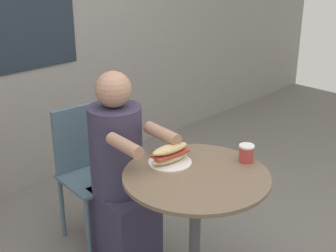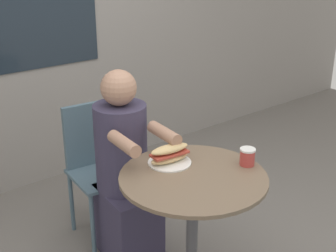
{
  "view_description": "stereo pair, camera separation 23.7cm",
  "coord_description": "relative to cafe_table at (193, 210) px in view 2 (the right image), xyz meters",
  "views": [
    {
      "loc": [
        -1.55,
        -1.36,
        1.83
      ],
      "look_at": [
        0.0,
        0.2,
        0.95
      ],
      "focal_mm": 50.0,
      "sensor_mm": 36.0,
      "label": 1
    },
    {
      "loc": [
        -1.38,
        -1.52,
        1.83
      ],
      "look_at": [
        0.0,
        0.2,
        0.95
      ],
      "focal_mm": 50.0,
      "sensor_mm": 36.0,
      "label": 2
    }
  ],
  "objects": [
    {
      "name": "diner_chair",
      "position": [
        -0.04,
        0.88,
        -0.03
      ],
      "size": [
        0.41,
        0.41,
        0.87
      ],
      "rotation": [
        0.0,
        0.0,
        3.05
      ],
      "color": "slate",
      "rests_on": "ground_plane"
    },
    {
      "name": "drink_cup",
      "position": [
        0.29,
        -0.08,
        0.24
      ],
      "size": [
        0.08,
        0.08,
        0.09
      ],
      "color": "#B73D38",
      "rests_on": "cafe_table"
    },
    {
      "name": "seated_diner",
      "position": [
        -0.05,
        0.54,
        -0.03
      ],
      "size": [
        0.35,
        0.56,
        1.17
      ],
      "rotation": [
        0.0,
        0.0,
        3.05
      ],
      "color": "#38334C",
      "rests_on": "ground_plane"
    },
    {
      "name": "cafe_table",
      "position": [
        0.0,
        0.0,
        0.0
      ],
      "size": [
        0.74,
        0.74,
        0.75
      ],
      "color": "brown",
      "rests_on": "ground_plane"
    },
    {
      "name": "storefront_wall",
      "position": [
        -0.0,
        1.8,
        0.85
      ],
      "size": [
        8.0,
        0.09,
        2.8
      ],
      "color": "gray",
      "rests_on": "ground_plane"
    },
    {
      "name": "sandwich_on_plate",
      "position": [
        -0.01,
        0.18,
        0.24
      ],
      "size": [
        0.23,
        0.23,
        0.1
      ],
      "rotation": [
        0.0,
        0.0,
        -0.1
      ],
      "color": "white",
      "rests_on": "cafe_table"
    }
  ]
}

